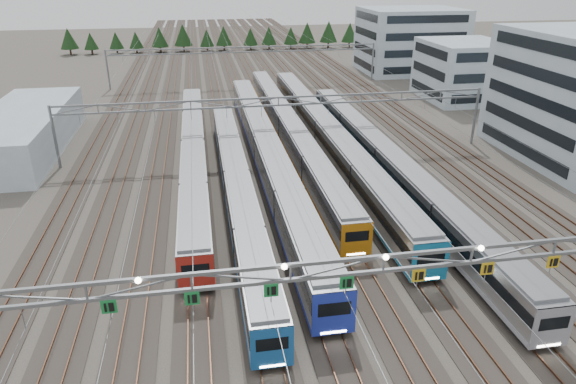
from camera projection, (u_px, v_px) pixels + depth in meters
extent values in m
plane|color=#47423A|center=(375.00, 360.00, 33.26)|extent=(400.00, 400.00, 0.00)
cube|color=#2D2823|center=(240.00, 71.00, 123.28)|extent=(54.00, 260.00, 0.08)
cube|color=brown|center=(131.00, 74.00, 119.22)|extent=(0.08, 260.00, 0.16)
cube|color=brown|center=(342.00, 67.00, 127.24)|extent=(0.08, 260.00, 0.16)
cube|color=brown|center=(237.00, 71.00, 123.12)|extent=(0.08, 260.00, 0.16)
cube|color=brown|center=(243.00, 71.00, 123.35)|extent=(0.08, 260.00, 0.16)
cube|color=black|center=(195.00, 165.00, 64.63)|extent=(2.37, 55.18, 0.36)
cube|color=#9C9FA4|center=(194.00, 152.00, 63.92)|extent=(2.79, 56.31, 3.14)
cube|color=black|center=(193.00, 149.00, 63.77)|extent=(2.85, 56.03, 0.95)
cube|color=#A9221A|center=(194.00, 161.00, 64.46)|extent=(2.84, 56.03, 0.35)
cube|color=slate|center=(192.00, 139.00, 63.24)|extent=(2.51, 55.18, 0.25)
cube|color=#A9221A|center=(196.00, 274.00, 38.62)|extent=(2.81, 0.12, 3.14)
cube|color=black|center=(195.00, 270.00, 38.44)|extent=(2.10, 0.10, 0.95)
cube|color=white|center=(197.00, 290.00, 39.12)|extent=(1.68, 0.06, 0.15)
cube|color=black|center=(238.00, 198.00, 55.41)|extent=(2.27, 51.26, 0.34)
cube|color=#9C9FA4|center=(237.00, 184.00, 54.74)|extent=(2.67, 52.30, 3.01)
cube|color=black|center=(237.00, 181.00, 54.59)|extent=(2.73, 52.04, 0.91)
cube|color=#1A59A1|center=(237.00, 194.00, 55.25)|extent=(2.72, 52.04, 0.33)
cube|color=slate|center=(236.00, 170.00, 54.09)|extent=(2.41, 51.26, 0.24)
cube|color=#1A59A1|center=(272.00, 348.00, 31.24)|extent=(2.69, 0.12, 3.01)
cube|color=black|center=(272.00, 344.00, 31.06)|extent=(2.01, 0.10, 0.91)
cube|color=white|center=(273.00, 366.00, 31.71)|extent=(1.60, 0.06, 0.14)
cube|color=black|center=(266.00, 163.00, 65.15)|extent=(2.54, 66.29, 0.38)
cube|color=#9C9FA4|center=(266.00, 149.00, 64.39)|extent=(2.99, 67.64, 3.36)
cube|color=black|center=(266.00, 146.00, 64.23)|extent=(3.05, 67.30, 1.01)
cube|color=#2235BD|center=(266.00, 160.00, 64.97)|extent=(3.04, 67.30, 0.37)
cube|color=slate|center=(266.00, 135.00, 63.67)|extent=(2.69, 66.29, 0.27)
cube|color=#2235BD|center=(334.00, 314.00, 33.98)|extent=(3.01, 0.12, 3.36)
cube|color=black|center=(334.00, 309.00, 33.79)|extent=(2.24, 0.10, 1.01)
cube|color=white|center=(333.00, 332.00, 34.53)|extent=(1.79, 0.06, 0.16)
cube|color=black|center=(288.00, 138.00, 74.43)|extent=(2.34, 66.02, 0.35)
cube|color=#9C9FA4|center=(288.00, 127.00, 73.73)|extent=(2.76, 67.37, 3.10)
cube|color=black|center=(288.00, 124.00, 73.58)|extent=(2.82, 67.04, 0.94)
cube|color=orange|center=(288.00, 136.00, 74.26)|extent=(2.81, 67.04, 0.34)
cube|color=slate|center=(288.00, 116.00, 73.06)|extent=(2.48, 66.02, 0.25)
cube|color=orange|center=(357.00, 240.00, 43.45)|extent=(2.78, 0.12, 3.10)
cube|color=black|center=(357.00, 236.00, 43.27)|extent=(2.07, 0.10, 0.94)
cube|color=white|center=(356.00, 254.00, 43.94)|extent=(1.65, 0.06, 0.15)
cube|color=black|center=(325.00, 146.00, 71.31)|extent=(2.56, 66.92, 0.39)
cube|color=#9C9FA4|center=(326.00, 133.00, 70.55)|extent=(3.01, 68.29, 3.38)
cube|color=black|center=(326.00, 130.00, 70.39)|extent=(3.07, 67.94, 1.02)
cube|color=#197EB3|center=(325.00, 143.00, 71.13)|extent=(3.06, 67.94, 0.38)
cube|color=slate|center=(326.00, 120.00, 69.82)|extent=(2.71, 66.92, 0.27)
cube|color=#197EB3|center=(430.00, 262.00, 39.85)|extent=(3.03, 0.12, 3.38)
cube|color=black|center=(431.00, 258.00, 39.66)|extent=(2.26, 0.10, 1.02)
cube|color=white|center=(428.00, 279.00, 40.40)|extent=(1.80, 0.06, 0.16)
cube|color=black|center=(385.00, 174.00, 61.60)|extent=(2.38, 61.09, 0.36)
cube|color=#9C9FA4|center=(386.00, 161.00, 60.89)|extent=(2.80, 62.33, 3.15)
cube|color=black|center=(386.00, 158.00, 60.74)|extent=(2.86, 62.02, 0.95)
cube|color=#9799A5|center=(385.00, 171.00, 61.43)|extent=(2.85, 62.02, 0.35)
cube|color=slate|center=(387.00, 147.00, 60.21)|extent=(2.52, 61.09, 0.25)
cube|color=#9799A5|center=(553.00, 328.00, 32.87)|extent=(2.82, 0.12, 3.15)
cube|color=black|center=(554.00, 323.00, 32.69)|extent=(2.10, 0.10, 0.95)
cube|color=white|center=(549.00, 345.00, 33.38)|extent=(1.68, 0.06, 0.15)
cube|color=slate|center=(384.00, 256.00, 30.09)|extent=(56.00, 0.22, 0.22)
cube|color=slate|center=(383.00, 271.00, 30.50)|extent=(56.00, 0.22, 0.22)
cube|color=#197D38|center=(109.00, 307.00, 28.11)|extent=(0.85, 0.06, 0.85)
cube|color=#197D38|center=(192.00, 298.00, 28.82)|extent=(0.85, 0.06, 0.85)
cube|color=#197D38|center=(271.00, 290.00, 29.53)|extent=(0.85, 0.06, 0.85)
cube|color=#197D38|center=(347.00, 283.00, 30.24)|extent=(0.85, 0.06, 0.85)
cube|color=gold|center=(419.00, 275.00, 30.95)|extent=(0.85, 0.06, 0.85)
cube|color=gold|center=(487.00, 269.00, 31.66)|extent=(0.85, 0.06, 0.85)
cube|color=gold|center=(553.00, 262.00, 32.37)|extent=(0.85, 0.06, 0.85)
cylinder|color=slate|center=(55.00, 137.00, 63.24)|extent=(0.36, 0.36, 8.00)
cylinder|color=slate|center=(475.00, 116.00, 72.06)|extent=(0.36, 0.36, 8.00)
cube|color=slate|center=(278.00, 98.00, 66.11)|extent=(56.00, 0.22, 0.22)
cube|color=slate|center=(279.00, 105.00, 66.52)|extent=(56.00, 0.22, 0.22)
cylinder|color=slate|center=(108.00, 70.00, 103.76)|extent=(0.36, 0.36, 8.00)
cylinder|color=slate|center=(373.00, 62.00, 112.58)|extent=(0.36, 0.36, 8.00)
cube|color=slate|center=(245.00, 47.00, 106.63)|extent=(56.00, 0.22, 0.22)
cube|color=slate|center=(245.00, 52.00, 107.03)|extent=(56.00, 0.22, 0.22)
cube|color=#9CAFBA|center=(464.00, 70.00, 96.14)|extent=(14.00, 16.00, 10.66)
cube|color=#9CAFBA|center=(410.00, 40.00, 120.88)|extent=(22.00, 18.00, 14.34)
cube|color=#9CAFBA|center=(24.00, 131.00, 69.78)|extent=(10.00, 30.00, 5.43)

